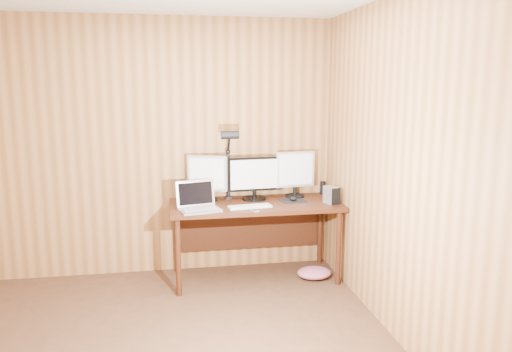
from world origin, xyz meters
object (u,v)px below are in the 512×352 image
object	(u,v)px
keyboard	(250,206)
phone	(255,210)
monitor_left	(207,177)
desk_lamp	(229,155)
mouse	(293,199)
hard_drive	(332,195)
monitor_right	(295,173)
desk	(254,214)
monitor_center	(254,178)
laptop	(198,203)
speaker	(323,188)

from	to	relation	value
keyboard	phone	size ratio (longest dim) A/B	4.07
monitor_left	desk_lamp	xyz separation A→B (m)	(0.21, -0.03, 0.21)
mouse	hard_drive	distance (m)	0.37
monitor_right	phone	distance (m)	0.74
desk	monitor_center	size ratio (longest dim) A/B	2.98
monitor_center	laptop	world-z (taller)	monitor_center
desk	phone	bearing A→B (deg)	-98.52
laptop	phone	bearing A→B (deg)	-29.48
monitor_right	monitor_center	bearing A→B (deg)	177.10
monitor_left	monitor_right	size ratio (longest dim) A/B	0.97
monitor_left	desk_lamp	distance (m)	0.30
mouse	hard_drive	xyz separation A→B (m)	(0.33, -0.16, 0.06)
monitor_center	mouse	distance (m)	0.43
mouse	laptop	bearing A→B (deg)	174.12
desk	speaker	world-z (taller)	speaker
keyboard	phone	bearing A→B (deg)	-88.20
laptop	hard_drive	distance (m)	1.26
monitor_left	keyboard	world-z (taller)	monitor_left
keyboard	monitor_left	bearing A→B (deg)	130.80
desk	speaker	size ratio (longest dim) A/B	12.39
monitor_right	keyboard	bearing A→B (deg)	-154.28
keyboard	speaker	bearing A→B (deg)	21.22
monitor_center	keyboard	xyz separation A→B (m)	(-0.09, -0.31, -0.21)
desk	laptop	size ratio (longest dim) A/B	3.93
keyboard	speaker	world-z (taller)	speaker
monitor_center	desk_lamp	distance (m)	0.34
hard_drive	desk_lamp	bearing A→B (deg)	147.28
mouse	phone	distance (m)	0.54
mouse	speaker	xyz separation A→B (m)	(0.38, 0.26, 0.04)
laptop	speaker	distance (m)	1.37
monitor_left	monitor_right	bearing A→B (deg)	24.63
monitor_left	monitor_right	xyz separation A→B (m)	(0.87, 0.03, 0.01)
laptop	mouse	distance (m)	0.94
phone	hard_drive	bearing A→B (deg)	-3.51
monitor_left	laptop	xyz separation A→B (m)	(-0.11, -0.33, -0.18)
keyboard	hard_drive	size ratio (longest dim) A/B	2.40
desk	desk_lamp	size ratio (longest dim) A/B	2.20
monitor_right	desk_lamp	world-z (taller)	desk_lamp
desk	monitor_center	bearing A→B (deg)	78.23
monitor_right	laptop	size ratio (longest dim) A/B	1.12
desk	monitor_right	xyz separation A→B (m)	(0.44, 0.12, 0.37)
monitor_center	monitor_right	xyz separation A→B (m)	(0.42, 0.05, 0.03)
laptop	desk_lamp	bearing A→B (deg)	29.22
monitor_left	monitor_center	bearing A→B (deg)	20.55
phone	keyboard	bearing A→B (deg)	82.92
laptop	speaker	bearing A→B (deg)	5.04
keyboard	hard_drive	distance (m)	0.79
desk_lamp	hard_drive	bearing A→B (deg)	0.13
hard_drive	desk_lamp	xyz separation A→B (m)	(-0.94, 0.28, 0.37)
monitor_center	speaker	bearing A→B (deg)	5.18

